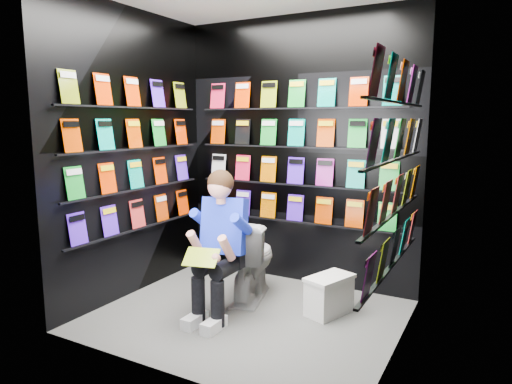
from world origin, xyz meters
The scene contains 13 objects.
floor centered at (0.00, 0.00, 0.00)m, with size 2.40×2.40×0.00m, color #555553.
wall_back centered at (0.00, 1.00, 1.30)m, with size 2.40×0.04×2.60m, color black.
wall_front centered at (0.00, -1.00, 1.30)m, with size 2.40×0.04×2.60m, color black.
wall_left centered at (-1.20, 0.00, 1.30)m, with size 0.04×2.00×2.60m, color black.
wall_right centered at (1.20, 0.00, 1.30)m, with size 0.04×2.00×2.60m, color black.
comics_back centered at (0.00, 0.97, 1.31)m, with size 2.10×0.06×1.37m, color #E11A45, non-canonical shape.
comics_left centered at (-1.17, 0.00, 1.31)m, with size 0.06×1.70×1.37m, color #E11A45, non-canonical shape.
comics_right centered at (1.17, 0.00, 1.31)m, with size 0.06×1.70×1.37m, color #E11A45, non-canonical shape.
toilet centered at (-0.18, 0.35, 0.37)m, with size 0.42×0.75×0.73m, color white.
longbox centered at (0.58, 0.36, 0.15)m, with size 0.22×0.40×0.30m, color white.
longbox_lid centered at (0.58, 0.36, 0.31)m, with size 0.24×0.42×0.03m, color white.
reader centered at (-0.18, -0.03, 0.74)m, with size 0.47×0.69×1.28m, color #273AEB, non-canonical shape.
held_comic centered at (-0.18, -0.38, 0.58)m, with size 0.26×0.01×0.18m, color green.
Camera 1 is at (1.78, -3.11, 1.61)m, focal length 32.00 mm.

